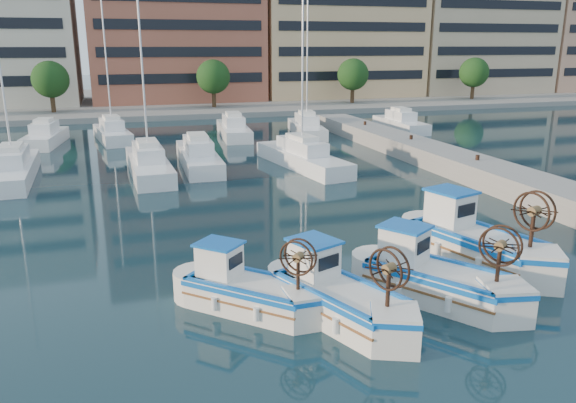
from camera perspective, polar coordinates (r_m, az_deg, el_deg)
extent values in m
plane|color=#1A3943|center=(17.91, 9.98, -10.63)|extent=(300.00, 300.00, 0.00)
cube|color=gray|center=(31.13, 24.93, 0.68)|extent=(3.00, 60.00, 1.20)
cube|color=gray|center=(81.91, -11.94, 10.02)|extent=(180.00, 40.00, 0.60)
cube|color=#A75741|center=(79.84, -11.58, 19.11)|extent=(22.00, 14.00, 25.00)
cube|color=#E7B880|center=(85.35, 4.83, 18.11)|extent=(23.00, 14.00, 22.00)
cube|color=black|center=(78.90, 6.82, 18.26)|extent=(21.16, 0.12, 19.80)
cube|color=tan|center=(96.30, 18.31, 17.72)|extent=(22.00, 14.00, 24.00)
cube|color=black|center=(90.63, 20.95, 17.67)|extent=(20.24, 0.12, 21.60)
cylinder|color=#3F2B19|center=(68.31, -22.76, 9.11)|extent=(0.50, 0.50, 3.00)
sphere|color=#1E491A|center=(68.11, -23.00, 11.36)|extent=(4.00, 4.00, 4.00)
cylinder|color=#3F2B19|center=(68.98, -7.52, 10.23)|extent=(0.50, 0.50, 3.00)
sphere|color=#1E491A|center=(68.78, -7.60, 12.46)|extent=(4.00, 4.00, 4.00)
cylinder|color=#3F2B19|center=(74.16, 6.55, 10.63)|extent=(0.50, 0.50, 3.00)
sphere|color=#1E491A|center=(73.97, 6.62, 12.71)|extent=(4.00, 4.00, 4.00)
cylinder|color=#3F2B19|center=(82.99, 18.22, 10.49)|extent=(0.50, 0.50, 3.00)
sphere|color=#1E491A|center=(82.83, 18.38, 12.34)|extent=(4.00, 4.00, 4.00)
cube|color=white|center=(37.55, -26.08, 2.74)|extent=(2.51, 9.74, 1.00)
cylinder|color=silver|center=(36.87, -27.11, 11.08)|extent=(0.12, 0.12, 11.00)
cube|color=white|center=(36.33, -13.95, 3.49)|extent=(2.52, 9.67, 1.00)
cylinder|color=silver|center=(35.62, -14.54, 12.17)|extent=(0.12, 0.12, 11.00)
cube|color=white|center=(38.22, -9.08, 4.35)|extent=(2.51, 9.74, 1.00)
cube|color=white|center=(37.36, 1.42, 4.28)|extent=(3.75, 10.27, 1.00)
cylinder|color=silver|center=(36.68, 1.47, 12.74)|extent=(0.12, 0.12, 11.00)
cube|color=white|center=(49.81, -23.40, 5.87)|extent=(3.19, 7.52, 1.00)
cube|color=white|center=(50.04, -17.40, 6.48)|extent=(3.29, 8.16, 1.00)
cylinder|color=silver|center=(49.53, -17.93, 12.76)|extent=(0.12, 0.12, 11.00)
cube|color=white|center=(50.25, -5.53, 7.15)|extent=(2.97, 9.09, 1.00)
cube|color=white|center=(51.03, 1.90, 7.35)|extent=(3.53, 8.91, 1.00)
cylinder|color=silver|center=(50.53, 1.96, 13.53)|extent=(0.12, 0.12, 11.00)
cube|color=white|center=(54.83, 11.33, 7.63)|extent=(2.45, 8.08, 1.00)
cube|color=silver|center=(17.37, -3.87, -9.55)|extent=(3.85, 3.82, 0.95)
cube|color=#0E59B7|center=(17.22, -3.89, -8.47)|extent=(3.97, 3.93, 0.14)
cube|color=blue|center=(17.24, -3.89, -8.64)|extent=(3.33, 3.30, 0.05)
cube|color=white|center=(17.53, -6.99, -5.94)|extent=(1.54, 1.53, 0.99)
cube|color=#0E59B7|center=(17.34, -7.05, -4.27)|extent=(1.73, 1.72, 0.07)
cylinder|color=#331E14|center=(16.25, 1.03, -7.50)|extent=(0.11, 0.11, 1.05)
cylinder|color=brown|center=(16.03, 1.04, -5.66)|extent=(0.38, 0.38, 0.25)
torus|color=#331E14|center=(15.92, 0.83, -5.82)|extent=(0.80, 0.78, 1.06)
torus|color=#331E14|center=(16.15, 1.26, -5.51)|extent=(0.80, 0.78, 1.06)
cube|color=silver|center=(16.80, 5.33, -10.35)|extent=(3.19, 4.49, 1.03)
cube|color=#0E59B7|center=(16.63, 5.36, -9.13)|extent=(3.28, 4.63, 0.16)
cube|color=blue|center=(16.66, 5.36, -9.33)|extent=(2.67, 3.96, 0.06)
cube|color=white|center=(17.16, 2.65, -5.86)|extent=(1.48, 1.59, 1.08)
cube|color=#0E59B7|center=(16.95, 2.68, -4.01)|extent=(1.67, 1.78, 0.08)
cylinder|color=#331E14|center=(15.26, 10.13, -8.83)|extent=(0.12, 0.12, 1.14)
cylinder|color=brown|center=(15.02, 10.24, -6.71)|extent=(0.39, 0.37, 0.28)
torus|color=#331E14|center=(14.91, 9.87, -6.86)|extent=(0.49, 1.09, 1.15)
torus|color=#331E14|center=(15.12, 10.61, -6.57)|extent=(0.49, 1.09, 1.15)
cube|color=silver|center=(18.53, 14.88, -8.20)|extent=(3.88, 4.56, 1.07)
cube|color=#0E59B7|center=(18.38, 14.97, -7.05)|extent=(3.99, 4.70, 0.16)
cube|color=blue|center=(18.40, 14.96, -7.23)|extent=(3.31, 3.98, 0.06)
cube|color=white|center=(18.61, 11.72, -4.27)|extent=(1.66, 1.72, 1.12)
cube|color=#0E59B7|center=(18.42, 11.82, -2.49)|extent=(1.87, 1.93, 0.08)
cylinder|color=#331E14|center=(17.53, 20.58, -6.15)|extent=(0.12, 0.12, 1.18)
cylinder|color=brown|center=(17.31, 20.78, -4.21)|extent=(0.43, 0.42, 0.28)
torus|color=#331E14|center=(17.18, 20.61, -4.35)|extent=(0.72, 1.03, 1.19)
torus|color=#331E14|center=(17.45, 20.94, -4.07)|extent=(0.72, 1.03, 1.19)
cube|color=silver|center=(21.86, 18.65, -4.61)|extent=(3.38, 5.21, 1.20)
cube|color=#0E59B7|center=(21.71, 18.75, -3.47)|extent=(3.48, 5.37, 0.18)
cube|color=blue|center=(21.73, 18.73, -3.65)|extent=(2.80, 4.62, 0.07)
cube|color=white|center=(22.29, 16.14, -0.67)|extent=(1.64, 1.79, 1.26)
cube|color=#0E59B7|center=(22.11, 16.27, 1.05)|extent=(1.86, 2.01, 0.09)
cylinder|color=#331E14|center=(20.37, 23.53, -2.80)|extent=(0.14, 0.14, 1.33)
cylinder|color=brown|center=(20.17, 23.75, -0.88)|extent=(0.44, 0.41, 0.32)
torus|color=#331E14|center=(20.03, 23.48, -0.96)|extent=(0.47, 1.31, 1.34)
torus|color=#331E14|center=(20.31, 24.01, -0.80)|extent=(0.47, 1.31, 1.34)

